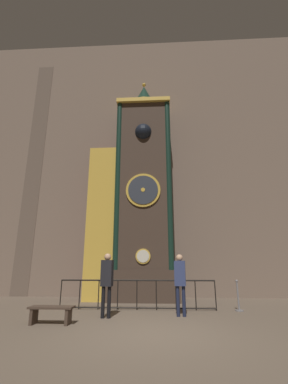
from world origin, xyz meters
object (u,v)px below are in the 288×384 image
clock_tower (135,197)px  visitor_far (180,278)px  visitor_near (107,278)px  visitor_bench (51,312)px  stanchion_post (238,301)px

clock_tower → visitor_far: bearing=-62.4°
visitor_far → visitor_near: bearing=-163.5°
visitor_bench → visitor_far: bearing=19.1°
visitor_near → visitor_far: (2.23, 0.36, -0.01)m
clock_tower → stanchion_post: (3.74, -2.26, -4.24)m
stanchion_post → visitor_bench: bearing=-157.8°
visitor_far → stanchion_post: 2.40m
visitor_near → stanchion_post: size_ratio=1.84×
visitor_near → stanchion_post: visitor_near is taller
visitor_near → stanchion_post: (4.25, 1.40, -0.78)m
visitor_far → stanchion_post: bearing=34.7°
clock_tower → visitor_far: clock_tower is taller
visitor_near → visitor_far: visitor_near is taller
visitor_bench → visitor_near: bearing=33.9°
clock_tower → visitor_near: 5.06m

